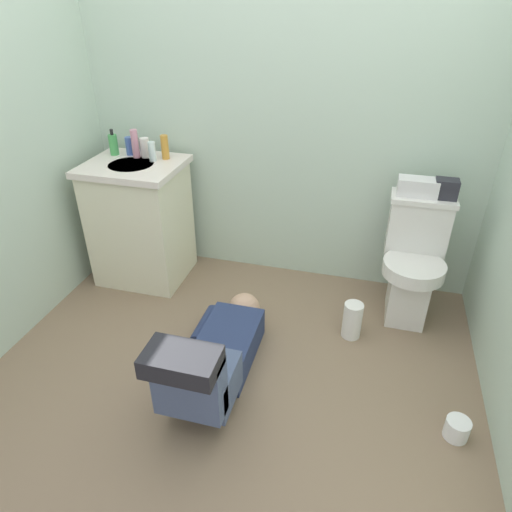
{
  "coord_description": "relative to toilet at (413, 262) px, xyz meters",
  "views": [
    {
      "loc": [
        0.59,
        -1.65,
        1.78
      ],
      "look_at": [
        0.01,
        0.49,
        0.45
      ],
      "focal_mm": 31.92,
      "sensor_mm": 36.0,
      "label": 1
    }
  ],
  "objects": [
    {
      "name": "toilet_paper_roll",
      "position": [
        0.22,
        -0.9,
        -0.32
      ],
      "size": [
        0.11,
        0.11,
        0.1
      ],
      "primitive_type": "cylinder",
      "color": "white",
      "rests_on": "ground_plane"
    },
    {
      "name": "bottle_amber",
      "position": [
        -1.59,
        0.11,
        0.53
      ],
      "size": [
        0.05,
        0.05,
        0.15
      ],
      "primitive_type": "cylinder",
      "color": "#C48731",
      "rests_on": "vanity_cabinet"
    },
    {
      "name": "bottle_pink",
      "position": [
        -1.78,
        0.08,
        0.54
      ],
      "size": [
        0.05,
        0.05,
        0.18
      ],
      "primitive_type": "cylinder",
      "color": "pink",
      "rests_on": "vanity_cabinet"
    },
    {
      "name": "bottle_clear",
      "position": [
        -1.65,
        0.05,
        0.51
      ],
      "size": [
        0.05,
        0.05,
        0.12
      ],
      "primitive_type": "cylinder",
      "color": "silver",
      "rests_on": "vanity_cabinet"
    },
    {
      "name": "soap_dispenser",
      "position": [
        -1.95,
        0.1,
        0.52
      ],
      "size": [
        0.06,
        0.06,
        0.17
      ],
      "color": "#46A452",
      "rests_on": "vanity_cabinet"
    },
    {
      "name": "vanity_cabinet",
      "position": [
        -1.76,
        -0.02,
        0.05
      ],
      "size": [
        0.6,
        0.52,
        0.82
      ],
      "color": "beige",
      "rests_on": "ground_plane"
    },
    {
      "name": "toiletry_bag",
      "position": [
        0.11,
        0.09,
        0.44
      ],
      "size": [
        0.12,
        0.09,
        0.11
      ],
      "primitive_type": "cube",
      "color": "#26262D",
      "rests_on": "toilet"
    },
    {
      "name": "bottle_blue",
      "position": [
        -1.85,
        0.13,
        0.51
      ],
      "size": [
        0.06,
        0.06,
        0.11
      ],
      "primitive_type": "cylinder",
      "color": "#4462B2",
      "rests_on": "vanity_cabinet"
    },
    {
      "name": "faucet",
      "position": [
        -1.76,
        0.12,
        0.5
      ],
      "size": [
        0.02,
        0.02,
        0.1
      ],
      "primitive_type": "cylinder",
      "color": "silver",
      "rests_on": "vanity_cabinet"
    },
    {
      "name": "person_plumber",
      "position": [
        -0.94,
        -0.87,
        -0.19
      ],
      "size": [
        0.39,
        1.06,
        0.52
      ],
      "color": "navy",
      "rests_on": "ground_plane"
    },
    {
      "name": "tissue_box",
      "position": [
        -0.04,
        0.09,
        0.43
      ],
      "size": [
        0.22,
        0.11,
        0.1
      ],
      "primitive_type": "cube",
      "color": "silver",
      "rests_on": "toilet"
    },
    {
      "name": "wall_back",
      "position": [
        -0.88,
        0.33,
        0.83
      ],
      "size": [
        2.7,
        0.08,
        2.4
      ],
      "primitive_type": "cube",
      "color": "#B6CDB9",
      "rests_on": "ground_plane"
    },
    {
      "name": "bottle_white",
      "position": [
        -1.73,
        0.11,
        0.51
      ],
      "size": [
        0.06,
        0.06,
        0.12
      ],
      "primitive_type": "cylinder",
      "color": "silver",
      "rests_on": "vanity_cabinet"
    },
    {
      "name": "paper_towel_roll",
      "position": [
        -0.3,
        -0.32,
        -0.26
      ],
      "size": [
        0.11,
        0.11,
        0.22
      ],
      "primitive_type": "cylinder",
      "color": "white",
      "rests_on": "ground_plane"
    },
    {
      "name": "ground_plane",
      "position": [
        -0.88,
        -0.8,
        -0.39
      ],
      "size": [
        3.04,
        3.2,
        0.04
      ],
      "primitive_type": "cube",
      "color": "#816951"
    },
    {
      "name": "toilet",
      "position": [
        0.0,
        0.0,
        0.0
      ],
      "size": [
        0.36,
        0.46,
        0.75
      ],
      "color": "silver",
      "rests_on": "ground_plane"
    }
  ]
}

